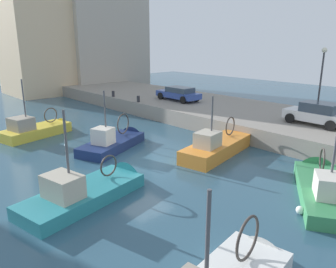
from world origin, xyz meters
TOP-DOWN VIEW (x-y plane):
  - water_surface at (0.00, 0.00)m, footprint 80.00×80.00m
  - quay_wall at (11.50, 0.00)m, footprint 9.00×56.00m
  - fishing_boat_green at (3.58, -8.02)m, footprint 6.55×5.03m
  - fishing_boat_navy at (0.66, 3.67)m, footprint 5.87×3.82m
  - fishing_boat_yellow at (-1.78, 9.57)m, footprint 5.75×2.96m
  - fishing_boat_teal at (-4.04, -1.48)m, footprint 6.44×3.17m
  - fishing_boat_orange at (4.49, -1.52)m, footprint 6.68×2.91m
  - parked_car_blue at (10.55, 8.15)m, footprint 1.89×4.39m
  - parked_car_white at (10.80, -4.35)m, footprint 1.96×3.93m
  - mooring_bollard_mid at (7.35, 10.00)m, footprint 0.28×0.28m
  - mooring_bollard_north at (7.35, 14.00)m, footprint 0.28×0.28m
  - quay_streetlamp at (13.00, -3.39)m, footprint 0.36×0.36m
  - waterfront_building_west_mid at (7.25, 28.53)m, footprint 9.87×8.51m
  - waterfront_building_central at (14.56, 27.65)m, footprint 11.32×8.34m

SIDE VIEW (x-z plane):
  - water_surface at x=0.00m, z-range 0.00..0.00m
  - fishing_boat_green at x=3.58m, z-range -1.86..2.07m
  - fishing_boat_orange at x=4.49m, z-range -2.08..2.30m
  - fishing_boat_navy at x=0.66m, z-range -2.16..2.39m
  - fishing_boat_teal at x=-4.04m, z-range -2.35..2.58m
  - fishing_boat_yellow at x=-1.78m, z-range -2.30..2.58m
  - quay_wall at x=11.50m, z-range 0.00..1.20m
  - mooring_bollard_mid at x=7.35m, z-range 1.20..1.75m
  - mooring_bollard_north at x=7.35m, z-range 1.20..1.75m
  - parked_car_blue at x=10.55m, z-range 1.23..2.47m
  - parked_car_white at x=10.80m, z-range 1.21..2.67m
  - quay_streetlamp at x=13.00m, z-range 2.04..6.87m
  - waterfront_building_central at x=14.56m, z-range 0.02..19.17m
  - waterfront_building_west_mid at x=7.25m, z-range 0.02..22.27m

